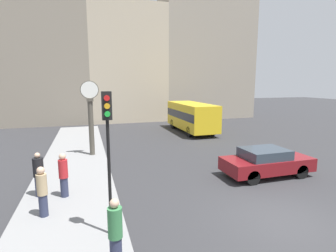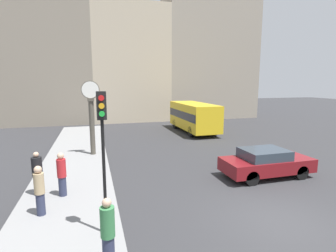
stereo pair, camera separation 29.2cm
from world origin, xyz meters
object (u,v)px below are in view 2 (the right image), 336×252
object	(u,v)px
pedestrian_green_hoodie	(108,233)
pedestrian_tan_coat	(40,190)
traffic_light_near	(103,135)
sedan_car	(266,162)
pedestrian_black_jacket	(38,174)
bus_distant	(194,116)
street_clock	(92,117)
pedestrian_red_top	(62,174)

from	to	relation	value
pedestrian_green_hoodie	pedestrian_tan_coat	world-z (taller)	pedestrian_green_hoodie
pedestrian_tan_coat	traffic_light_near	bearing A→B (deg)	-40.41
sedan_car	pedestrian_tan_coat	size ratio (longest dim) A/B	2.56
sedan_car	pedestrian_black_jacket	distance (m)	10.03
sedan_car	bus_distant	bearing A→B (deg)	85.21
pedestrian_green_hoodie	pedestrian_tan_coat	bearing A→B (deg)	122.20
bus_distant	pedestrian_green_hoodie	xyz separation A→B (m)	(-8.65, -16.40, -0.48)
street_clock	pedestrian_black_jacket	world-z (taller)	street_clock
bus_distant	pedestrian_tan_coat	distance (m)	17.00
sedan_car	pedestrian_green_hoodie	world-z (taller)	pedestrian_green_hoodie
street_clock	pedestrian_black_jacket	size ratio (longest dim) A/B	2.58
street_clock	pedestrian_red_top	size ratio (longest dim) A/B	2.60
sedan_car	pedestrian_green_hoodie	size ratio (longest dim) A/B	2.49
street_clock	pedestrian_tan_coat	xyz separation A→B (m)	(-1.71, -7.28, -1.42)
street_clock	pedestrian_red_top	world-z (taller)	street_clock
street_clock	pedestrian_green_hoodie	distance (m)	10.54
traffic_light_near	pedestrian_green_hoodie	xyz separation A→B (m)	(-0.02, -1.45, -2.05)
pedestrian_black_jacket	sedan_car	bearing A→B (deg)	-2.20
pedestrian_tan_coat	pedestrian_black_jacket	bearing A→B (deg)	101.95
street_clock	pedestrian_red_top	xyz separation A→B (m)	(-1.17, -5.88, -1.41)
street_clock	pedestrian_green_hoodie	bearing A→B (deg)	-88.44
bus_distant	pedestrian_red_top	world-z (taller)	bus_distant
sedan_car	pedestrian_black_jacket	bearing A→B (deg)	177.80
bus_distant	street_clock	distance (m)	10.78
bus_distant	pedestrian_black_jacket	distance (m)	15.93
pedestrian_black_jacket	pedestrian_tan_coat	distance (m)	1.79
pedestrian_tan_coat	pedestrian_red_top	bearing A→B (deg)	69.01
traffic_light_near	street_clock	size ratio (longest dim) A/B	0.92
street_clock	sedan_car	bearing A→B (deg)	-36.69
bus_distant	traffic_light_near	world-z (taller)	traffic_light_near
street_clock	pedestrian_green_hoodie	xyz separation A→B (m)	(0.28, -10.44, -1.41)
street_clock	pedestrian_black_jacket	xyz separation A→B (m)	(-2.08, -5.53, -1.42)
traffic_light_near	pedestrian_tan_coat	world-z (taller)	traffic_light_near
street_clock	pedestrian_tan_coat	size ratio (longest dim) A/B	2.65
sedan_car	pedestrian_red_top	size ratio (longest dim) A/B	2.51
pedestrian_black_jacket	pedestrian_tan_coat	xyz separation A→B (m)	(0.37, -1.75, 0.00)
pedestrian_red_top	pedestrian_tan_coat	distance (m)	1.50
bus_distant	pedestrian_tan_coat	size ratio (longest dim) A/B	4.18
bus_distant	street_clock	size ratio (longest dim) A/B	1.58
bus_distant	pedestrian_tan_coat	xyz separation A→B (m)	(-10.65, -13.24, -0.49)
traffic_light_near	pedestrian_green_hoodie	distance (m)	2.51
traffic_light_near	pedestrian_tan_coat	size ratio (longest dim) A/B	2.44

